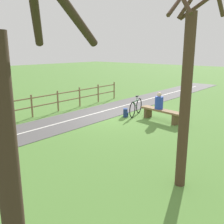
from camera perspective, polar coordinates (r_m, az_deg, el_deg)
ground_plane at (r=12.33m, az=0.54°, el=-0.62°), size 80.00×80.00×0.00m
paved_path at (r=10.40m, az=-17.43°, el=-4.00°), size 2.70×36.02×0.02m
path_centre_line at (r=10.40m, az=-17.43°, el=-3.94°), size 0.44×32.00×0.00m
bench at (r=11.43m, az=11.01°, el=-0.16°), size 2.11×0.74×0.51m
person_seated at (r=11.43m, az=10.51°, el=2.23°), size 0.42×0.42×0.74m
bicycle at (r=12.23m, az=5.36°, el=1.09°), size 0.52×1.65×0.93m
backpack at (r=11.93m, az=3.04°, el=-0.17°), size 0.34×0.35×0.40m
fence_roadside at (r=12.76m, az=-14.73°, el=2.29°), size 0.32×10.72×1.06m
tree_mid_field at (r=2.68m, az=-22.46°, el=-12.90°), size 1.64×1.62×4.21m
tree_far_left at (r=5.69m, az=16.35°, el=4.65°), size 1.01×0.98×4.88m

